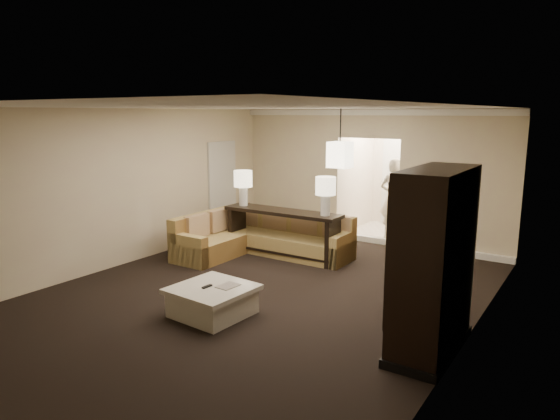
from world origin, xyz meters
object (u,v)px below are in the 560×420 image
Objects in this scene: sectional_sofa at (260,238)px; person at (394,195)px; coffee_table at (213,300)px; console_table at (282,229)px; armoire at (433,266)px; drink_table at (422,274)px.

person is at bearing 55.56° from sectional_sofa.
coffee_table is 0.45× the size of console_table.
armoire reaches higher than sectional_sofa.
coffee_table is 2.95m from armoire.
coffee_table is 5.40m from person.
console_table is at bearing 104.66° from coffee_table.
sectional_sofa is 4.74× the size of drink_table.
person is at bearing 84.28° from coffee_table.
coffee_table is 0.50× the size of armoire.
drink_table is (-0.55, 1.46, -0.60)m from armoire.
console_table is at bearing 62.61° from person.
person is at bearing 61.13° from console_table.
sectional_sofa is 4.58m from armoire.
sectional_sofa is 1.18× the size of console_table.
coffee_table is at bearing -136.94° from drink_table.
sectional_sofa is at bearing 113.56° from coffee_table.
coffee_table is 0.54× the size of person.
coffee_table is 2.99m from console_table.
console_table is at bearing 164.93° from drink_table.
drink_table is 3.70m from person.
console_table is at bearing 12.58° from sectional_sofa.
drink_table is (3.43, -0.70, 0.09)m from sectional_sofa.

